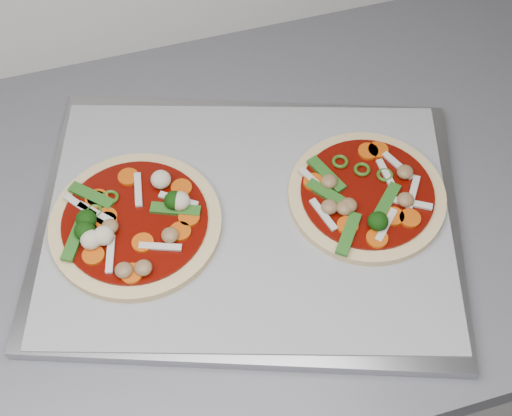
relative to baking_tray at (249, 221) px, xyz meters
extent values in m
cube|color=#B2B2B0|center=(0.18, 0.03, -0.48)|extent=(3.60, 0.60, 0.86)
cube|color=#5C5C63|center=(0.18, 0.03, -0.03)|extent=(3.60, 0.60, 0.04)
cube|color=#97969C|center=(0.00, 0.00, 0.00)|extent=(0.58, 0.50, 0.02)
cube|color=#9A9A9F|center=(0.00, 0.00, 0.01)|extent=(0.55, 0.46, 0.00)
cylinder|color=#EAC584|center=(-0.13, 0.02, 0.02)|extent=(0.28, 0.28, 0.01)
cylinder|color=#660500|center=(-0.13, 0.02, 0.02)|extent=(0.23, 0.23, 0.00)
ellipsoid|color=brown|center=(-0.13, -0.05, 0.03)|extent=(0.03, 0.03, 0.01)
cylinder|color=#D4540B|center=(-0.15, -0.05, 0.03)|extent=(0.03, 0.03, 0.00)
torus|color=#2D5514|center=(-0.17, 0.04, 0.03)|extent=(0.03, 0.03, 0.00)
cylinder|color=#D4540B|center=(-0.08, -0.01, 0.03)|extent=(0.03, 0.03, 0.00)
cube|color=beige|center=(-0.08, 0.03, 0.03)|extent=(0.04, 0.03, 0.00)
cube|color=beige|center=(-0.11, -0.02, 0.03)|extent=(0.05, 0.02, 0.00)
cylinder|color=#D4540B|center=(-0.18, -0.01, 0.03)|extent=(0.03, 0.03, 0.00)
cube|color=beige|center=(-0.16, -0.02, 0.03)|extent=(0.02, 0.05, 0.00)
cube|color=beige|center=(-0.19, 0.06, 0.03)|extent=(0.04, 0.04, 0.00)
cube|color=beige|center=(-0.12, 0.06, 0.03)|extent=(0.02, 0.05, 0.00)
cube|color=beige|center=(-0.17, 0.04, 0.03)|extent=(0.04, 0.04, 0.00)
cylinder|color=#D4540B|center=(-0.07, 0.01, 0.03)|extent=(0.03, 0.03, 0.00)
ellipsoid|color=beige|center=(-0.09, 0.06, 0.03)|extent=(0.03, 0.03, 0.02)
ellipsoid|color=brown|center=(-0.16, 0.02, 0.03)|extent=(0.03, 0.03, 0.01)
cylinder|color=#D4540B|center=(-0.17, 0.06, 0.03)|extent=(0.03, 0.03, 0.00)
torus|color=#2D5514|center=(-0.15, 0.06, 0.03)|extent=(0.02, 0.02, 0.00)
ellipsoid|color=brown|center=(-0.15, -0.04, 0.03)|extent=(0.03, 0.03, 0.01)
ellipsoid|color=#153B0C|center=(-0.08, 0.03, 0.03)|extent=(0.03, 0.03, 0.02)
cylinder|color=#D4540B|center=(-0.17, 0.06, 0.03)|extent=(0.03, 0.03, 0.00)
ellipsoid|color=#153B0C|center=(-0.18, 0.03, 0.03)|extent=(0.03, 0.03, 0.02)
cube|color=#2A6323|center=(-0.08, 0.02, 0.03)|extent=(0.06, 0.03, 0.00)
cube|color=#2A6323|center=(-0.17, 0.07, 0.03)|extent=(0.05, 0.05, 0.00)
cylinder|color=#D4540B|center=(-0.07, 0.05, 0.03)|extent=(0.03, 0.03, 0.00)
cylinder|color=#D4540B|center=(-0.13, 0.08, 0.03)|extent=(0.03, 0.03, 0.00)
torus|color=#2D5514|center=(-0.08, 0.03, 0.03)|extent=(0.03, 0.03, 0.00)
cylinder|color=#D4540B|center=(-0.13, -0.01, 0.03)|extent=(0.03, 0.03, 0.00)
cylinder|color=#D4540B|center=(-0.16, 0.03, 0.03)|extent=(0.04, 0.04, 0.00)
cube|color=#2A6323|center=(-0.20, 0.01, 0.03)|extent=(0.04, 0.06, 0.00)
ellipsoid|color=beige|center=(-0.07, 0.03, 0.03)|extent=(0.03, 0.03, 0.02)
ellipsoid|color=#153B0C|center=(-0.19, 0.02, 0.03)|extent=(0.03, 0.03, 0.02)
ellipsoid|color=beige|center=(-0.18, 0.00, 0.03)|extent=(0.03, 0.03, 0.02)
cylinder|color=#D4540B|center=(-0.16, 0.03, 0.03)|extent=(0.03, 0.03, 0.00)
ellipsoid|color=beige|center=(-0.17, 0.00, 0.03)|extent=(0.03, 0.03, 0.02)
ellipsoid|color=brown|center=(-0.10, -0.01, 0.03)|extent=(0.03, 0.03, 0.01)
cylinder|color=#EAC584|center=(0.14, -0.01, 0.02)|extent=(0.26, 0.26, 0.01)
cylinder|color=#660500|center=(0.14, -0.01, 0.02)|extent=(0.22, 0.22, 0.00)
cube|color=beige|center=(0.17, 0.00, 0.03)|extent=(0.01, 0.05, 0.00)
cylinder|color=#D4540B|center=(0.16, 0.04, 0.03)|extent=(0.03, 0.03, 0.00)
cylinder|color=#D4540B|center=(0.16, -0.06, 0.03)|extent=(0.03, 0.03, 0.00)
cylinder|color=#D4540B|center=(0.18, 0.04, 0.03)|extent=(0.04, 0.04, 0.00)
ellipsoid|color=#153B0C|center=(0.13, -0.06, 0.03)|extent=(0.03, 0.03, 0.02)
cylinder|color=#D4540B|center=(0.17, -0.06, 0.03)|extent=(0.03, 0.03, 0.00)
cube|color=beige|center=(0.14, -0.07, 0.03)|extent=(0.04, 0.04, 0.00)
ellipsoid|color=brown|center=(0.11, -0.03, 0.03)|extent=(0.03, 0.03, 0.01)
cube|color=#2A6323|center=(0.10, 0.02, 0.03)|extent=(0.03, 0.06, 0.00)
cube|color=#2A6323|center=(0.10, -0.06, 0.03)|extent=(0.05, 0.05, 0.00)
cube|color=#2A6323|center=(0.10, -0.01, 0.03)|extent=(0.05, 0.05, 0.00)
torus|color=#2D5514|center=(0.17, 0.00, 0.03)|extent=(0.03, 0.03, 0.00)
cylinder|color=#D4540B|center=(0.13, -0.08, 0.03)|extent=(0.04, 0.04, 0.00)
ellipsoid|color=brown|center=(0.18, -0.04, 0.03)|extent=(0.03, 0.03, 0.01)
ellipsoid|color=brown|center=(0.11, -0.03, 0.03)|extent=(0.03, 0.03, 0.01)
cube|color=beige|center=(0.19, -0.03, 0.03)|extent=(0.03, 0.04, 0.00)
cube|color=beige|center=(0.19, 0.01, 0.03)|extent=(0.03, 0.05, 0.00)
ellipsoid|color=brown|center=(0.19, 0.00, 0.03)|extent=(0.02, 0.02, 0.01)
torus|color=#2D5514|center=(0.15, 0.02, 0.03)|extent=(0.02, 0.02, 0.00)
ellipsoid|color=brown|center=(0.10, 0.01, 0.03)|extent=(0.03, 0.03, 0.01)
cube|color=beige|center=(0.09, 0.02, 0.03)|extent=(0.03, 0.05, 0.00)
cube|color=beige|center=(0.18, -0.05, 0.03)|extent=(0.05, 0.03, 0.00)
ellipsoid|color=brown|center=(0.09, -0.03, 0.03)|extent=(0.03, 0.03, 0.01)
cube|color=#2A6323|center=(0.16, -0.04, 0.03)|extent=(0.05, 0.05, 0.00)
cube|color=beige|center=(0.08, -0.03, 0.03)|extent=(0.02, 0.05, 0.00)
torus|color=#2D5514|center=(0.13, 0.03, 0.03)|extent=(0.02, 0.02, 0.00)
cylinder|color=#D4540B|center=(0.10, -0.05, 0.03)|extent=(0.03, 0.03, 0.00)
cylinder|color=#D4540B|center=(0.08, 0.01, 0.03)|extent=(0.03, 0.03, 0.00)
camera|label=1|loc=(-0.12, -0.44, 0.71)|focal=50.00mm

